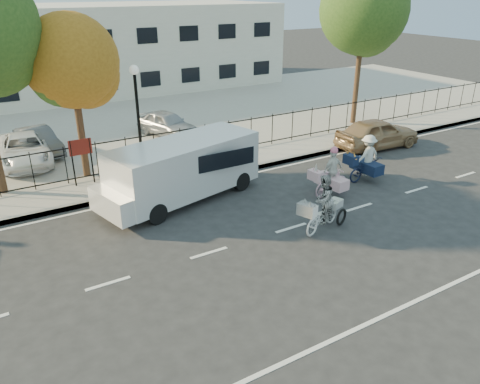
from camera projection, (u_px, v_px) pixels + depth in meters
ground at (209, 253)px, 13.75m from camera, size 120.00×120.00×0.00m
road_markings at (209, 253)px, 13.74m from camera, size 60.00×9.52×0.01m
curb at (147, 191)px, 17.67m from camera, size 60.00×0.10×0.15m
sidewalk at (138, 182)px, 18.50m from camera, size 60.00×2.20×0.15m
parking_lot at (82, 128)px, 25.47m from camera, size 60.00×15.60×0.15m
iron_fence at (127, 155)px, 19.02m from camera, size 58.00×0.06×1.50m
building at (40, 52)px, 32.12m from camera, size 34.00×10.00×6.00m
lamppost at (137, 101)px, 18.05m from camera, size 0.36×0.36×4.33m
street_sign at (81, 153)px, 17.63m from camera, size 0.85×0.06×1.80m
zebra_trike at (323, 209)px, 14.81m from camera, size 2.17×1.37×1.87m
unicorn_bike at (331, 178)px, 17.28m from camera, size 1.89×1.33×1.89m
bull_bike at (367, 162)px, 18.64m from camera, size 2.00×1.37×1.87m
white_van at (182, 168)px, 16.79m from camera, size 6.49×3.34×2.17m
gold_sedan at (377, 133)px, 22.38m from camera, size 4.35×1.99×1.45m
lot_car_b at (25, 149)px, 20.07m from camera, size 2.41×4.54×1.22m
lot_car_c at (38, 141)px, 21.18m from camera, size 1.76×3.70×1.17m
lot_car_d at (167, 124)px, 23.75m from camera, size 2.46×3.91×1.24m
tree_mid at (75, 65)px, 17.37m from camera, size 3.53×3.50×6.41m
tree_east at (365, 14)px, 24.10m from camera, size 4.56×4.56×8.35m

